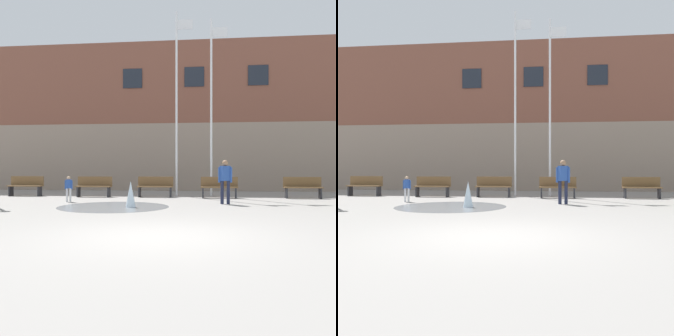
% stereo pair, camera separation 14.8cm
% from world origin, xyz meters
% --- Properties ---
extents(ground_plane, '(100.00, 100.00, 0.00)m').
position_xyz_m(ground_plane, '(0.00, 0.00, 0.00)').
color(ground_plane, gray).
extents(library_building, '(36.00, 6.05, 8.47)m').
position_xyz_m(library_building, '(0.00, 17.45, 4.23)').
color(library_building, gray).
rests_on(library_building, ground).
extents(splash_fountain, '(3.74, 3.74, 0.87)m').
position_xyz_m(splash_fountain, '(-2.00, 5.36, 0.21)').
color(splash_fountain, gray).
rests_on(splash_fountain, ground).
extents(park_bench_far_left, '(1.60, 0.44, 0.91)m').
position_xyz_m(park_bench_far_left, '(-7.60, 9.87, 0.48)').
color(park_bench_far_left, '#28282D').
rests_on(park_bench_far_left, ground).
extents(park_bench_left_of_flagpoles, '(1.60, 0.44, 0.91)m').
position_xyz_m(park_bench_left_of_flagpoles, '(-4.28, 9.68, 0.48)').
color(park_bench_left_of_flagpoles, '#28282D').
rests_on(park_bench_left_of_flagpoles, ground).
extents(park_bench_under_left_flagpole, '(1.60, 0.44, 0.91)m').
position_xyz_m(park_bench_under_left_flagpole, '(-1.53, 9.85, 0.48)').
color(park_bench_under_left_flagpole, '#28282D').
rests_on(park_bench_under_left_flagpole, ground).
extents(park_bench_center, '(1.60, 0.44, 0.91)m').
position_xyz_m(park_bench_center, '(1.31, 9.60, 0.48)').
color(park_bench_center, '#28282D').
rests_on(park_bench_center, ground).
extents(park_bench_under_right_flagpole, '(1.60, 0.44, 0.91)m').
position_xyz_m(park_bench_under_right_flagpole, '(4.85, 9.82, 0.48)').
color(park_bench_under_right_flagpole, '#28282D').
rests_on(park_bench_under_right_flagpole, ground).
extents(child_running, '(0.31, 0.22, 0.99)m').
position_xyz_m(child_running, '(-4.48, 7.05, 0.58)').
color(child_running, silver).
rests_on(child_running, ground).
extents(adult_in_red, '(0.50, 0.35, 1.59)m').
position_xyz_m(adult_in_red, '(1.47, 6.79, 0.93)').
color(adult_in_red, '#1E233D').
rests_on(adult_in_red, ground).
extents(flagpole_left, '(0.80, 0.10, 8.59)m').
position_xyz_m(flagpole_left, '(-0.62, 10.72, 4.55)').
color(flagpole_left, silver).
rests_on(flagpole_left, ground).
extents(flagpole_right, '(0.80, 0.10, 8.17)m').
position_xyz_m(flagpole_right, '(0.99, 10.72, 4.33)').
color(flagpole_right, silver).
rests_on(flagpole_right, ground).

